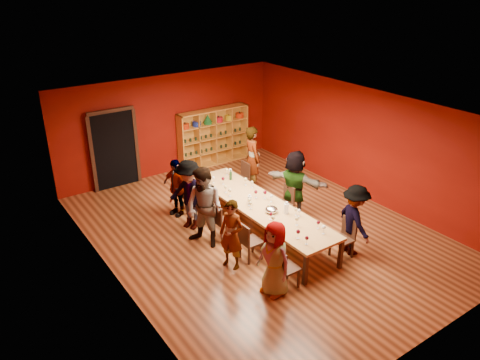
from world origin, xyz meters
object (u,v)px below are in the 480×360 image
Objects in this scene: chair_person_left_0 at (284,266)px; chair_person_left_2 at (221,220)px; person_left_1 at (231,235)px; person_left_3 at (189,195)px; person_left_4 at (176,187)px; chair_person_right_2 at (285,201)px; chair_person_left_4 at (186,194)px; person_left_0 at (274,259)px; wine_bottle at (231,176)px; person_right_4 at (252,159)px; person_right_2 at (295,184)px; person_right_0 at (354,220)px; chair_person_right_4 at (242,176)px; chair_person_right_0 at (345,236)px; tasting_table at (259,206)px; spittoon_bowl at (271,210)px; chair_person_left_1 at (248,240)px; chair_person_left_3 at (202,205)px; person_left_2 at (204,208)px; shelving_unit at (213,134)px.

chair_person_left_2 is (0.00, 2.25, 0.00)m from chair_person_left_0.
person_left_3 reaches higher than person_left_1.
chair_person_right_2 is at bearing 33.99° from person_left_4.
chair_person_left_4 is 1.00× the size of chair_person_right_2.
wine_bottle is at bearing 151.78° from person_left_0.
person_right_4 is (2.16, 1.75, 0.44)m from chair_person_left_2.
person_right_2 is 1.87m from person_right_4.
person_right_0 is at bearing 13.99° from person_left_3.
chair_person_right_4 is (2.15, 0.88, -0.38)m from person_left_3.
chair_person_right_2 is 1.87m from chair_person_right_4.
chair_person_right_4 is (0.00, 3.87, 0.00)m from chair_person_right_0.
person_left_4 reaches higher than tasting_table.
person_right_4 reaches higher than chair_person_right_2.
chair_person_left_2 is 2.13m from person_right_2.
person_left_0 reaches higher than chair_person_right_0.
chair_person_left_2 is at bearing 139.71° from spittoon_bowl.
person_left_4 is 0.85× the size of person_right_2.
chair_person_left_1 is 0.50× the size of person_right_2.
person_right_0 is at bearing -55.38° from chair_person_left_3.
person_left_2 is 2.53m from person_right_2.
person_right_2 is at bearing 82.20° from chair_person_right_0.
person_right_2 is (2.53, -0.12, -0.05)m from person_left_2.
chair_person_left_1 is at bearing 149.66° from chair_person_right_0.
person_right_4 is 1.16m from wine_bottle.
person_left_0 is 1.21m from person_left_1.
person_left_4 is at bearing 109.20° from chair_person_left_3.
person_left_3 is (-0.33, 3.12, 0.38)m from chair_person_left_0.
person_left_2 is at bearing -21.17° from person_left_4.
chair_person_right_0 reaches higher than tasting_table.
chair_person_left_3 is (-0.91, 1.12, -0.20)m from tasting_table.
person_left_2 is at bearing 136.32° from person_right_4.
person_right_4 reaches higher than person_right_2.
person_left_4 reaches higher than chair_person_left_0.
chair_person_left_0 is at bearing 110.91° from person_right_2.
shelving_unit reaches higher than tasting_table.
shelving_unit is at bearing 69.94° from chair_person_left_0.
person_left_0 is 1.73× the size of chair_person_right_2.
tasting_table is at bearing -50.92° from chair_person_left_3.
chair_person_left_3 is (0.00, 0.87, 0.00)m from chair_person_left_2.
person_left_1 reaches higher than chair_person_right_2.
person_left_4 is (-0.27, 0.79, 0.26)m from chair_person_left_3.
chair_person_left_3 is at bearing 151.42° from chair_person_right_2.
chair_person_left_3 is (0.00, 1.93, 0.00)m from chair_person_left_1.
person_left_4 is at bearing 99.36° from chair_person_left_2.
person_left_4 is 4.45m from person_right_0.
tasting_table is at bearing 41.60° from chair_person_left_1.
chair_person_left_3 is at bearing 168.42° from person_left_0.
shelving_unit is 5.64m from chair_person_left_1.
spittoon_bowl is at bearing 19.83° from chair_person_left_1.
person_left_1 reaches higher than person_left_4.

